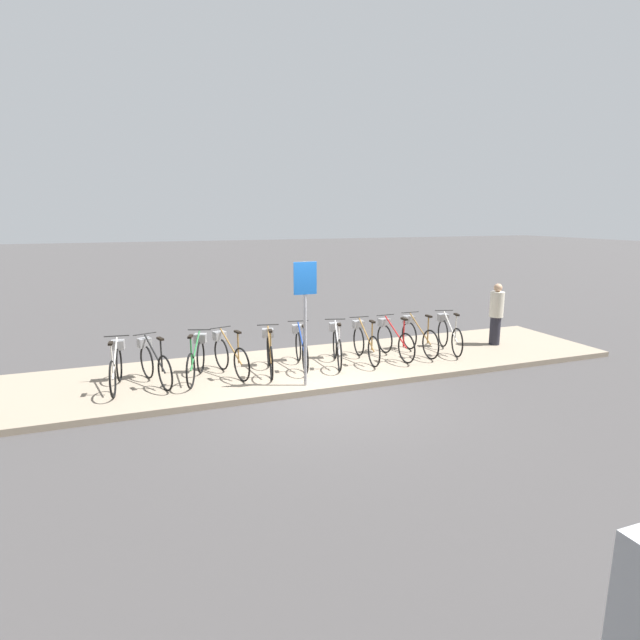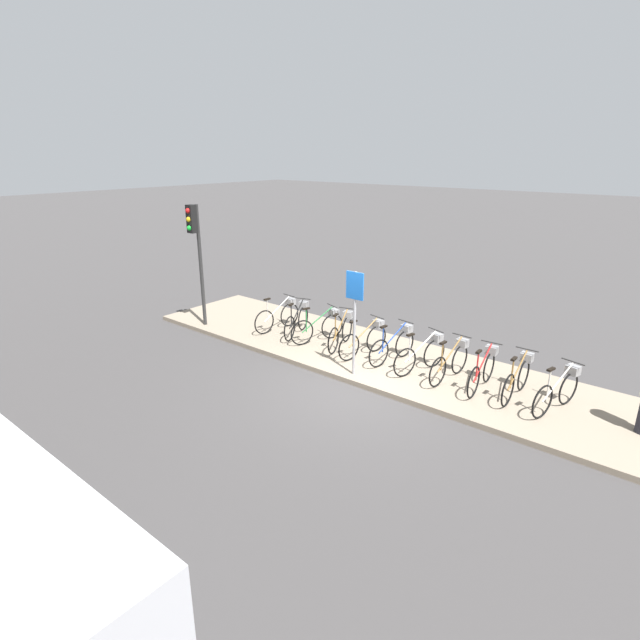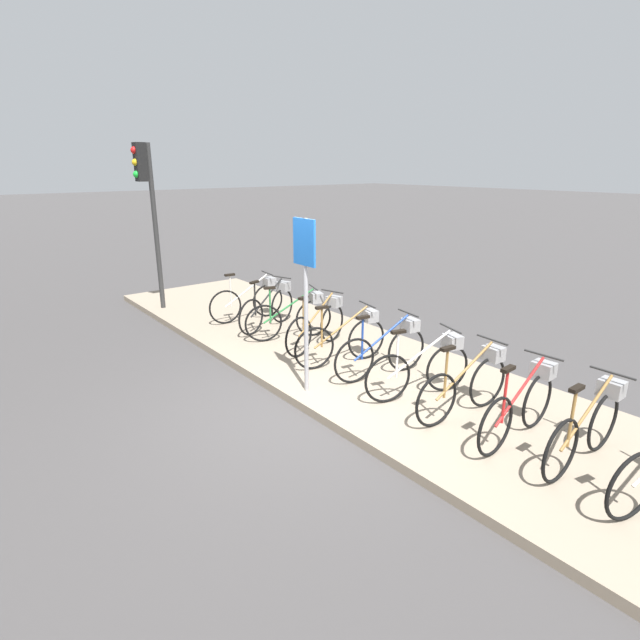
% 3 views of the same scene
% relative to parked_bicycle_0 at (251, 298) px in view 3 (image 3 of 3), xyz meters
% --- Properties ---
extents(ground_plane, '(120.00, 120.00, 0.00)m').
position_rel_parked_bicycle_0_xyz_m(ground_plane, '(3.69, -1.44, -0.56)').
color(ground_plane, '#423F3F').
extents(sidewalk, '(14.53, 3.07, 0.12)m').
position_rel_parked_bicycle_0_xyz_m(sidewalk, '(3.69, 0.10, -0.50)').
color(sidewalk, gray).
rests_on(sidewalk, ground_plane).
extents(parked_bicycle_0, '(0.46, 1.61, 0.99)m').
position_rel_parked_bicycle_0_xyz_m(parked_bicycle_0, '(0.00, 0.00, 0.00)').
color(parked_bicycle_0, black).
rests_on(parked_bicycle_0, sidewalk).
extents(parked_bicycle_1, '(0.64, 1.54, 0.99)m').
position_rel_parked_bicycle_0_xyz_m(parked_bicycle_1, '(0.67, 0.02, 0.00)').
color(parked_bicycle_1, black).
rests_on(parked_bicycle_1, sidewalk).
extents(parked_bicycle_2, '(0.65, 1.54, 0.99)m').
position_rel_parked_bicycle_0_xyz_m(parked_bicycle_2, '(1.48, 0.00, 0.00)').
color(parked_bicycle_2, black).
rests_on(parked_bicycle_2, sidewalk).
extents(parked_bicycle_3, '(0.57, 1.57, 0.99)m').
position_rel_parked_bicycle_0_xyz_m(parked_bicycle_3, '(2.14, 0.07, 0.00)').
color(parked_bicycle_3, black).
rests_on(parked_bicycle_3, sidewalk).
extents(parked_bicycle_4, '(0.49, 1.59, 0.99)m').
position_rel_parked_bicycle_0_xyz_m(parked_bicycle_4, '(2.96, -0.05, 0.00)').
color(parked_bicycle_4, black).
rests_on(parked_bicycle_4, sidewalk).
extents(parked_bicycle_5, '(0.46, 1.60, 0.99)m').
position_rel_parked_bicycle_0_xyz_m(parked_bicycle_5, '(3.69, 0.10, 0.00)').
color(parked_bicycle_5, black).
rests_on(parked_bicycle_5, sidewalk).
extents(parked_bicycle_6, '(0.60, 1.56, 0.99)m').
position_rel_parked_bicycle_0_xyz_m(parked_bicycle_6, '(4.49, 0.01, 0.00)').
color(parked_bicycle_6, black).
rests_on(parked_bicycle_6, sidewalk).
extents(parked_bicycle_7, '(0.46, 1.61, 0.99)m').
position_rel_parked_bicycle_0_xyz_m(parked_bicycle_7, '(5.18, 0.03, 0.00)').
color(parked_bicycle_7, black).
rests_on(parked_bicycle_7, sidewalk).
extents(parked_bicycle_8, '(0.46, 1.61, 0.99)m').
position_rel_parked_bicycle_0_xyz_m(parked_bicycle_8, '(5.90, 0.03, 0.00)').
color(parked_bicycle_8, black).
rests_on(parked_bicycle_8, sidewalk).
extents(parked_bicycle_9, '(0.46, 1.61, 0.99)m').
position_rel_parked_bicycle_0_xyz_m(parked_bicycle_9, '(6.60, 0.11, 0.00)').
color(parked_bicycle_9, black).
rests_on(parked_bicycle_9, sidewalk).
extents(traffic_light, '(0.24, 0.40, 3.44)m').
position_rel_parked_bicycle_0_xyz_m(traffic_light, '(-1.97, -1.20, 2.04)').
color(traffic_light, '#2D2D2D').
rests_on(traffic_light, sidewalk).
extents(sign_post, '(0.44, 0.07, 2.37)m').
position_rel_parked_bicycle_0_xyz_m(sign_post, '(3.37, -1.15, 1.17)').
color(sign_post, '#99999E').
rests_on(sign_post, sidewalk).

